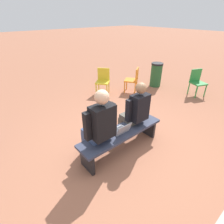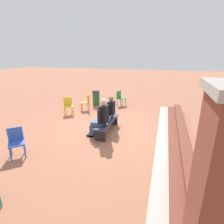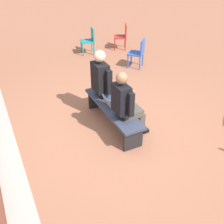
{
  "view_description": "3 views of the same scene",
  "coord_description": "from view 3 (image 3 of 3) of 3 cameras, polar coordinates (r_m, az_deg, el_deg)",
  "views": [
    {
      "loc": [
        2.04,
        1.91,
        2.41
      ],
      "look_at": [
        0.17,
        -0.32,
        0.76
      ],
      "focal_mm": 28.0,
      "sensor_mm": 36.0,
      "label": 1
    },
    {
      "loc": [
        6.01,
        1.91,
        2.83
      ],
      "look_at": [
        0.26,
        0.17,
        0.86
      ],
      "focal_mm": 28.0,
      "sensor_mm": 36.0,
      "label": 2
    },
    {
      "loc": [
        -3.73,
        1.91,
        3.12
      ],
      "look_at": [
        -0.35,
        0.22,
        0.68
      ],
      "focal_mm": 42.0,
      "sensor_mm": 36.0,
      "label": 3
    }
  ],
  "objects": [
    {
      "name": "plastic_chair_by_pillar",
      "position": [
        9.34,
        2.28,
        16.39
      ],
      "size": [
        0.56,
        0.56,
        0.84
      ],
      "color": "red",
      "rests_on": "ground"
    },
    {
      "name": "laptop",
      "position": [
        5.1,
        -0.13,
        1.9
      ],
      "size": [
        0.32,
        0.29,
        0.21
      ],
      "color": "#9EA0A5",
      "rests_on": "bench"
    },
    {
      "name": "person_adult",
      "position": [
        5.36,
        -1.44,
        6.61
      ],
      "size": [
        0.6,
        0.75,
        1.43
      ],
      "color": "#384C75",
      "rests_on": "ground"
    },
    {
      "name": "bench",
      "position": [
        5.16,
        0.15,
        0.38
      ],
      "size": [
        1.8,
        0.44,
        0.45
      ],
      "color": "#33384C",
      "rests_on": "ground"
    },
    {
      "name": "ground_plane",
      "position": [
        5.22,
        0.43,
        -3.86
      ],
      "size": [
        60.0,
        60.0,
        0.0
      ],
      "primitive_type": "plane",
      "color": "#9E6047"
    },
    {
      "name": "person_student",
      "position": [
        4.69,
        3.14,
        1.88
      ],
      "size": [
        0.54,
        0.68,
        1.34
      ],
      "color": "#4C473D",
      "rests_on": "ground"
    },
    {
      "name": "plastic_chair_near_bench_right",
      "position": [
        8.92,
        -4.93,
        15.52
      ],
      "size": [
        0.5,
        0.5,
        0.84
      ],
      "color": "teal",
      "rests_on": "ground"
    },
    {
      "name": "concrete_strip",
      "position": [
        4.98,
        -21.78,
        -8.78
      ],
      "size": [
        8.27,
        0.4,
        0.01
      ],
      "primitive_type": "cube",
      "color": "#A8A399",
      "rests_on": "ground"
    },
    {
      "name": "plastic_chair_near_bench_left",
      "position": [
        7.82,
        5.78,
        12.94
      ],
      "size": [
        0.59,
        0.59,
        0.84
      ],
      "color": "#2D56B7",
      "rests_on": "ground"
    }
  ]
}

